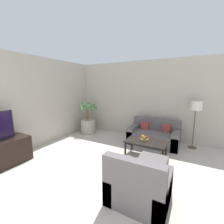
% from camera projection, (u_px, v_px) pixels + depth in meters
% --- Properties ---
extents(wall_back, '(7.90, 0.06, 2.70)m').
position_uv_depth(wall_back, '(162.00, 101.00, 5.01)').
color(wall_back, '#BCB2A3').
rests_on(wall_back, ground_plane).
extents(wall_left, '(0.06, 7.24, 2.70)m').
position_uv_depth(wall_left, '(21.00, 104.00, 4.07)').
color(wall_left, '#BCB2A3').
rests_on(wall_left, ground_plane).
extents(potted_palm, '(0.76, 0.74, 1.38)m').
position_uv_depth(potted_palm, '(88.00, 123.00, 5.89)').
color(potted_palm, '#ADA393').
rests_on(potted_palm, ground_plane).
extents(sofa_loveseat, '(1.53, 0.80, 0.78)m').
position_uv_depth(sofa_loveseat, '(154.00, 136.00, 4.77)').
color(sofa_loveseat, '#605B5B').
rests_on(sofa_loveseat, ground_plane).
extents(floor_lamp, '(0.33, 0.33, 1.41)m').
position_uv_depth(floor_lamp, '(196.00, 108.00, 4.30)').
color(floor_lamp, brown).
rests_on(floor_lamp, ground_plane).
extents(coffee_table, '(1.04, 0.57, 0.41)m').
position_uv_depth(coffee_table, '(146.00, 143.00, 3.91)').
color(coffee_table, black).
rests_on(coffee_table, ground_plane).
extents(fruit_bowl, '(0.21, 0.21, 0.04)m').
position_uv_depth(fruit_bowl, '(144.00, 139.00, 3.99)').
color(fruit_bowl, '#997A4C').
rests_on(fruit_bowl, coffee_table).
extents(apple_red, '(0.07, 0.07, 0.07)m').
position_uv_depth(apple_red, '(146.00, 137.00, 3.98)').
color(apple_red, red).
rests_on(apple_red, fruit_bowl).
extents(apple_green, '(0.08, 0.08, 0.08)m').
position_uv_depth(apple_green, '(144.00, 138.00, 3.93)').
color(apple_green, olive).
rests_on(apple_green, fruit_bowl).
extents(orange_fruit, '(0.09, 0.09, 0.09)m').
position_uv_depth(orange_fruit, '(143.00, 136.00, 4.02)').
color(orange_fruit, orange).
rests_on(orange_fruit, fruit_bowl).
extents(armchair, '(0.91, 0.80, 0.85)m').
position_uv_depth(armchair, '(139.00, 186.00, 2.38)').
color(armchair, '#605B5B').
rests_on(armchair, ground_plane).
extents(ottoman, '(0.56, 0.47, 0.40)m').
position_uv_depth(ottoman, '(152.00, 167.00, 3.06)').
color(ottoman, '#605B5B').
rests_on(ottoman, ground_plane).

